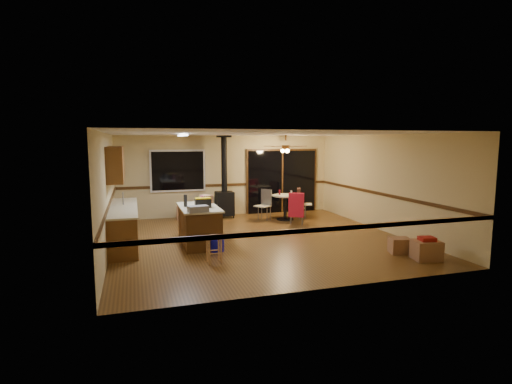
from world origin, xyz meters
name	(u,v)px	position (x,y,z in m)	size (l,w,h in m)	color
floor	(260,239)	(0.00, 0.00, 0.00)	(7.00, 7.00, 0.00)	brown
ceiling	(260,134)	(0.00, 0.00, 2.60)	(7.00, 7.00, 0.00)	silver
wall_back	(227,176)	(0.00, 3.50, 1.30)	(7.00, 7.00, 0.00)	tan
wall_front	(325,211)	(0.00, -3.50, 1.30)	(7.00, 7.00, 0.00)	tan
wall_left	(107,193)	(-3.50, 0.00, 1.30)	(7.00, 7.00, 0.00)	tan
wall_right	(383,183)	(3.50, 0.00, 1.30)	(7.00, 7.00, 0.00)	tan
chair_rail	(260,200)	(0.00, 0.00, 1.00)	(7.00, 7.00, 0.08)	#3C240F
window	(178,171)	(-1.60, 3.45, 1.50)	(1.72, 0.10, 1.32)	black
sliding_door	(282,182)	(1.90, 3.45, 1.05)	(2.52, 0.10, 2.10)	black
lower_cabinets	(124,226)	(-3.20, 0.50, 0.43)	(0.60, 3.00, 0.86)	brown
countertop	(123,207)	(-3.20, 0.50, 0.88)	(0.64, 3.04, 0.04)	#BDB593
upper_cabinets	(116,164)	(-3.33, 0.70, 1.90)	(0.35, 2.00, 0.80)	brown
kitchen_island	(199,225)	(-1.50, 0.00, 0.45)	(0.88, 1.68, 0.90)	#462911
wood_stove	(224,195)	(-0.20, 3.05, 0.73)	(0.55, 0.50, 2.52)	black
ceiling_fan	(286,148)	(1.51, 2.13, 2.21)	(0.24, 0.24, 0.55)	brown
fluorescent_strip	(183,135)	(-1.80, 0.30, 2.56)	(0.10, 1.20, 0.04)	white
toolbox_grey	(198,209)	(-1.63, -0.72, 0.97)	(0.43, 0.24, 0.13)	slate
toolbox_black	(203,203)	(-1.43, -0.16, 1.00)	(0.36, 0.19, 0.20)	black
toolbox_yellow_lid	(203,198)	(-1.43, -0.16, 1.11)	(0.34, 0.18, 0.03)	gold
box_on_island	(206,199)	(-1.24, 0.47, 1.00)	(0.22, 0.30, 0.20)	#8D5F3E
bottle_dark	(185,201)	(-1.80, 0.07, 1.04)	(0.08, 0.08, 0.28)	black
bottle_pink	(202,201)	(-1.42, 0.03, 1.02)	(0.08, 0.08, 0.24)	#D84C8C
bottle_white	(203,201)	(-1.35, 0.33, 0.99)	(0.06, 0.06, 0.17)	white
bar_stool	(214,249)	(-1.45, -1.55, 0.27)	(0.30, 0.30, 0.55)	tan
blue_bucket	(217,245)	(-1.23, -0.74, 0.13)	(0.32, 0.32, 0.27)	#0E0FC6
dining_table	(285,203)	(1.51, 2.13, 0.53)	(0.82, 0.82, 0.78)	black
glass_red	(280,192)	(1.36, 2.23, 0.86)	(0.06, 0.06, 0.16)	#590C14
glass_cream	(291,193)	(1.69, 2.08, 0.85)	(0.06, 0.06, 0.13)	beige
chair_left	(265,201)	(0.89, 2.29, 0.59)	(0.56, 0.56, 0.51)	tan
chair_near	(296,205)	(1.52, 1.27, 0.60)	(0.59, 0.61, 0.70)	tan
chair_right	(300,199)	(2.04, 2.25, 0.60)	(0.59, 0.57, 0.70)	tan
box_under_window	(186,212)	(-1.42, 3.10, 0.22)	(0.55, 0.44, 0.44)	#8D5F3E
box_corner_a	(426,250)	(2.76, -2.64, 0.20)	(0.52, 0.44, 0.40)	#8D5F3E
box_corner_b	(400,246)	(2.54, -2.07, 0.17)	(0.42, 0.36, 0.34)	#8D5F3E
box_small_red	(427,239)	(2.76, -2.64, 0.44)	(0.30, 0.25, 0.08)	maroon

